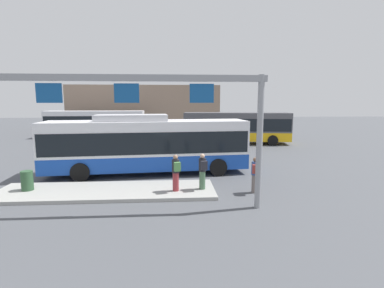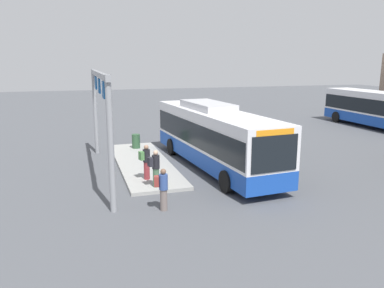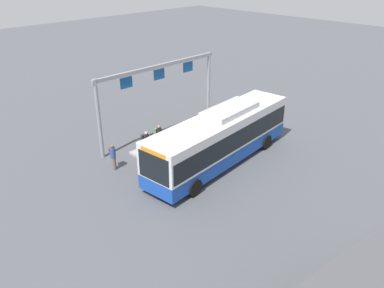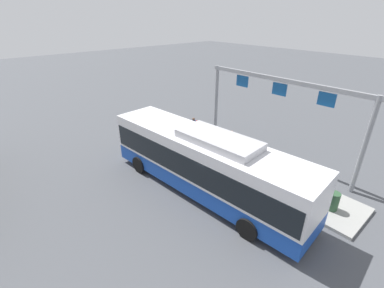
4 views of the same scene
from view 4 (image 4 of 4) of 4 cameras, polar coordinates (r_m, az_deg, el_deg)
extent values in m
plane|color=#4C4F54|center=(14.50, 2.36, -9.84)|extent=(120.00, 120.00, 0.00)
cube|color=#9E9E99|center=(15.99, 15.83, -6.83)|extent=(10.00, 2.80, 0.16)
cube|color=#1947AD|center=(14.06, 2.41, -7.28)|extent=(11.65, 3.43, 0.85)
cube|color=silver|center=(13.35, 2.52, -2.35)|extent=(11.65, 3.43, 1.90)
cube|color=black|center=(13.45, 2.51, -3.10)|extent=(11.43, 3.45, 1.20)
cube|color=black|center=(17.38, -11.84, 3.70)|extent=(0.21, 2.12, 1.50)
cube|color=#B7B7BC|center=(12.36, 5.61, 0.95)|extent=(4.15, 2.07, 0.36)
cube|color=orange|center=(17.02, -11.97, 6.29)|extent=(0.26, 1.75, 0.28)
cylinder|color=black|center=(16.09, -11.08, -4.30)|extent=(1.02, 0.38, 1.00)
cylinder|color=black|center=(17.36, -4.68, -1.47)|extent=(1.02, 0.38, 1.00)
cylinder|color=black|center=(11.83, 11.75, -17.16)|extent=(1.02, 0.38, 1.00)
cylinder|color=black|center=(13.51, 17.47, -11.67)|extent=(1.02, 0.38, 1.00)
cylinder|color=slate|center=(20.00, 0.31, 2.26)|extent=(0.34, 0.34, 0.85)
cylinder|color=#334C8C|center=(19.72, 0.32, 4.19)|extent=(0.41, 0.41, 0.60)
sphere|color=brown|center=(19.57, 0.32, 5.30)|extent=(0.22, 0.22, 0.22)
cube|color=maroon|center=(19.82, 0.98, 4.40)|extent=(0.31, 0.24, 0.40)
cylinder|color=maroon|center=(17.62, 8.18, -0.91)|extent=(0.35, 0.35, 0.85)
cylinder|color=black|center=(17.30, 8.33, 1.23)|extent=(0.42, 0.42, 0.60)
sphere|color=#9E755B|center=(17.14, 8.42, 2.47)|extent=(0.22, 0.22, 0.22)
cube|color=#4C8447|center=(17.51, 8.69, 1.62)|extent=(0.32, 0.25, 0.40)
cylinder|color=#476B4C|center=(18.22, 4.87, 0.23)|extent=(0.33, 0.33, 0.85)
cylinder|color=black|center=(17.92, 4.96, 2.31)|extent=(0.40, 0.40, 0.60)
sphere|color=tan|center=(17.76, 5.01, 3.52)|extent=(0.22, 0.22, 0.22)
cube|color=#26262D|center=(18.11, 5.41, 2.66)|extent=(0.31, 0.23, 0.40)
cylinder|color=gray|center=(15.57, 32.70, -0.59)|extent=(0.24, 0.24, 5.20)
cylinder|color=gray|center=(20.18, 5.17, 8.97)|extent=(0.24, 0.24, 5.20)
cube|color=gray|center=(16.64, 18.33, 12.83)|extent=(10.41, 0.20, 0.24)
cube|color=#144C8C|center=(15.59, 26.66, 8.45)|extent=(0.90, 0.08, 0.70)
cube|color=#144C8C|center=(16.76, 18.07, 11.00)|extent=(0.90, 0.08, 0.70)
cube|color=#144C8C|center=(18.27, 10.63, 12.99)|extent=(0.90, 0.08, 0.70)
cylinder|color=#2D5133|center=(14.38, 27.76, -10.67)|extent=(0.52, 0.52, 0.90)
camera|label=1|loc=(27.00, 27.39, 14.13)|focal=26.71mm
camera|label=2|loc=(31.43, -13.00, 20.30)|focal=35.82mm
camera|label=3|loc=(25.91, -60.34, 21.59)|focal=36.47mm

